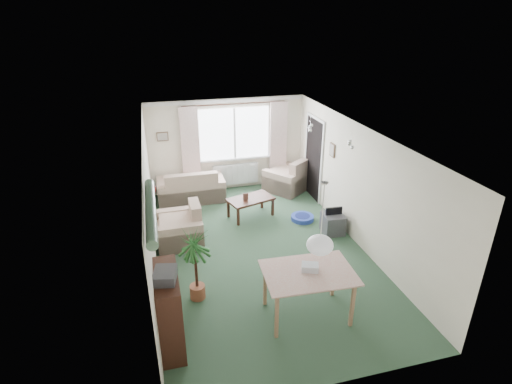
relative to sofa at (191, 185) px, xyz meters
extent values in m
plane|color=#2A4630|center=(1.04, -2.75, -0.41)|extent=(6.50, 6.50, 0.00)
cube|color=white|center=(1.24, 0.48, 1.09)|extent=(1.80, 0.03, 1.30)
cube|color=black|center=(1.24, 0.40, 1.86)|extent=(2.60, 0.03, 0.03)
cube|color=beige|center=(0.09, 0.38, 0.86)|extent=(0.45, 0.08, 2.00)
cube|color=beige|center=(2.39, 0.38, 0.86)|extent=(0.45, 0.08, 2.00)
cube|color=white|center=(1.24, 0.44, -0.01)|extent=(1.20, 0.10, 0.55)
cube|color=black|center=(3.03, -0.55, 0.59)|extent=(0.03, 0.95, 2.00)
sphere|color=white|center=(1.24, -5.05, 1.07)|extent=(0.36, 0.36, 0.36)
cylinder|color=#196626|center=(-0.88, -5.05, 1.87)|extent=(1.60, 1.60, 0.12)
sphere|color=silver|center=(2.34, -1.85, 1.81)|extent=(0.20, 0.20, 0.20)
sphere|color=silver|center=(2.64, -3.05, 1.81)|extent=(0.20, 0.20, 0.20)
cube|color=brown|center=(-0.56, 0.48, 1.14)|extent=(0.28, 0.03, 0.22)
cube|color=brown|center=(3.02, -1.55, 1.14)|extent=(0.03, 0.24, 0.30)
cube|color=beige|center=(0.00, 0.00, 0.00)|extent=(1.64, 0.87, 0.82)
cube|color=beige|center=(2.52, -0.02, 0.03)|extent=(1.33, 1.32, 0.87)
cube|color=beige|center=(-0.46, -2.00, 0.01)|extent=(0.90, 0.95, 0.84)
cube|color=black|center=(1.22, -1.26, -0.18)|extent=(1.13, 0.83, 0.46)
cube|color=#52322A|center=(1.10, -1.31, 0.13)|extent=(0.12, 0.02, 0.16)
cube|color=black|center=(-0.80, -4.76, 0.18)|extent=(0.32, 0.96, 1.17)
cube|color=#3B3A3F|center=(-0.81, -4.87, 0.83)|extent=(0.34, 0.40, 0.14)
cylinder|color=#214D1A|center=(-0.33, -3.86, 0.22)|extent=(0.60, 0.60, 1.27)
cube|color=tan|center=(1.26, -4.70, -0.02)|extent=(1.29, 0.90, 0.78)
cube|color=silver|center=(1.29, -4.66, 0.43)|extent=(0.30, 0.26, 0.12)
cube|color=#3C3B41|center=(2.74, -2.43, -0.19)|extent=(0.46, 0.50, 0.43)
cylinder|color=#212499|center=(2.32, -1.74, -0.36)|extent=(0.67, 0.67, 0.10)
camera|label=1|loc=(-0.75, -9.25, 3.90)|focal=28.00mm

